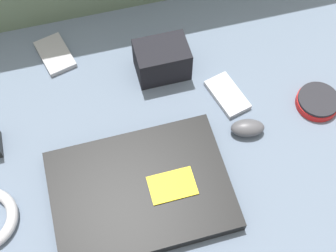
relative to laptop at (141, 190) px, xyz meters
The scene contains 8 objects.
ground_plane 0.20m from the laptop, 54.52° to the left, with size 8.00×8.00×0.00m, color #38383D.
couch_seat 0.17m from the laptop, 54.52° to the left, with size 1.05×0.73×0.12m.
laptop is the anchor object (origin of this frame).
computer_mouse 0.26m from the laptop, 17.34° to the left, with size 0.08×0.05×0.03m.
speaker_puck 0.43m from the laptop, 13.78° to the left, with size 0.09×0.09×0.02m.
phone_black 0.40m from the laptop, 106.74° to the left, with size 0.09×0.12×0.01m.
phone_small 0.29m from the laptop, 36.16° to the left, with size 0.08×0.12×0.01m.
camera_pouch 0.30m from the laptop, 67.51° to the left, with size 0.12×0.08×0.08m.
Camera 1 is at (-0.12, -0.46, 0.99)m, focal length 50.00 mm.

